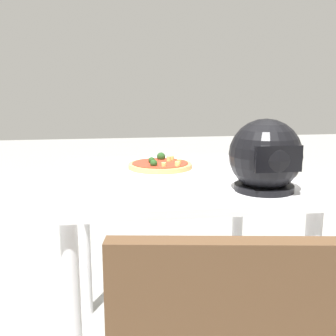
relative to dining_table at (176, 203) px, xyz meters
name	(u,v)px	position (x,y,z in m)	size (l,w,h in m)	color
dining_table	(176,203)	(0.00, 0.00, 0.00)	(0.85, 0.85, 0.74)	white
pizza_plate	(160,169)	(0.05, -0.09, 0.11)	(0.31, 0.31, 0.01)	white
pizza	(160,165)	(0.05, -0.09, 0.13)	(0.25, 0.25, 0.05)	tan
motorcycle_helmet	(265,157)	(-0.24, 0.26, 0.22)	(0.23, 0.23, 0.23)	black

